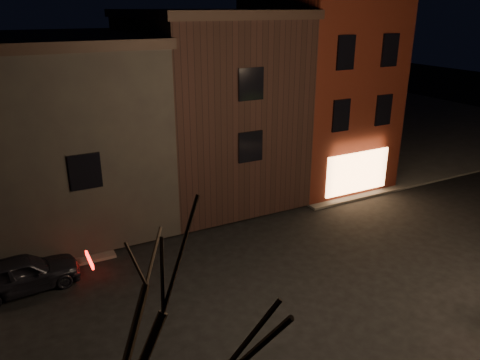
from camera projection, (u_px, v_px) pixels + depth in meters
name	position (u px, v px, depth m)	size (l,w,h in m)	color
ground	(286.00, 286.00, 17.20)	(120.00, 120.00, 0.00)	black
sidewalk_far_right	(350.00, 119.00, 42.52)	(30.00, 30.00, 0.12)	#2D2B28
corner_building	(316.00, 86.00, 26.67)	(6.50, 8.50, 10.50)	#4F180E
row_building_a	(204.00, 103.00, 24.87)	(7.30, 10.30, 9.40)	black
row_building_b	(63.00, 128.00, 21.86)	(7.80, 10.30, 8.40)	black
bare_tree_left	(78.00, 357.00, 5.99)	(5.60, 5.60, 7.50)	black
parked_car_a	(21.00, 274.00, 16.72)	(1.60, 3.98, 1.35)	black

